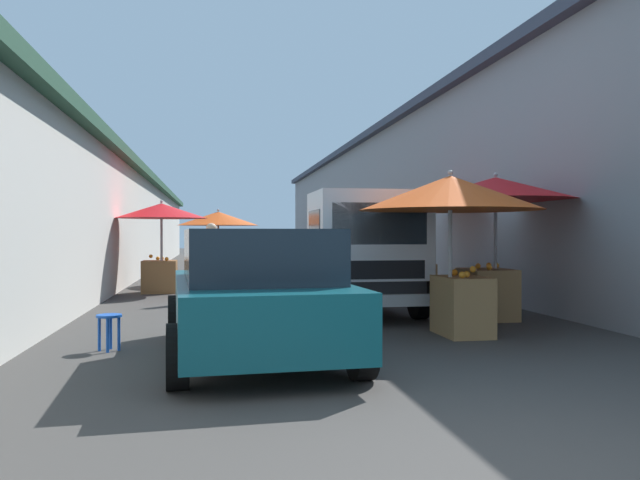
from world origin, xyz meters
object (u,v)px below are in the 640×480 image
fruit_stall_far_right (219,228)px  vendor_by_crates (341,250)px  parked_scooter (215,272)px  plastic_stool (109,324)px  fruit_stall_mid_lane (494,207)px  vendor_in_shade (211,256)px  fruit_stall_near_left (452,208)px  fruit_stall_far_left (425,212)px  delivery_truck (358,255)px  fruit_stall_near_right (161,226)px  hatchback_car (255,293)px

fruit_stall_far_right → vendor_by_crates: fruit_stall_far_right is taller
parked_scooter → plastic_stool: (-8.20, 1.29, -0.12)m
fruit_stall_mid_lane → vendor_in_shade: fruit_stall_mid_lane is taller
fruit_stall_far_right → vendor_in_shade: 4.85m
parked_scooter → fruit_stall_near_left: bearing=-158.1°
fruit_stall_far_left → plastic_stool: bearing=133.5°
vendor_by_crates → fruit_stall_far_left: bearing=-173.6°
fruit_stall_mid_lane → plastic_stool: (-1.99, 5.83, -1.52)m
fruit_stall_mid_lane → vendor_in_shade: size_ratio=1.63×
delivery_truck → fruit_stall_far_right: bearing=17.4°
plastic_stool → fruit_stall_mid_lane: bearing=-71.2°
fruit_stall_far_left → vendor_by_crates: (6.08, 0.68, -1.00)m
fruit_stall_near_left → vendor_in_shade: bearing=33.3°
fruit_stall_mid_lane → delivery_truck: size_ratio=0.54×
vendor_by_crates → plastic_stool: size_ratio=3.58×
fruit_stall_far_right → delivery_truck: (-7.31, -2.29, -0.52)m
fruit_stall_near_right → fruit_stall_near_left: fruit_stall_near_left is taller
fruit_stall_far_right → parked_scooter: 2.20m
fruit_stall_near_right → delivery_truck: size_ratio=0.45×
fruit_stall_mid_lane → fruit_stall_near_left: size_ratio=1.06×
fruit_stall_mid_lane → plastic_stool: size_ratio=6.08×
fruit_stall_mid_lane → vendor_by_crates: (9.69, 0.61, -0.95)m
parked_scooter → fruit_stall_near_right: bearing=120.3°
hatchback_car → fruit_stall_far_right: bearing=1.5°
fruit_stall_far_left → hatchback_car: bearing=146.4°
fruit_stall_near_right → plastic_stool: fruit_stall_near_right is taller
fruit_stall_mid_lane → fruit_stall_near_right: size_ratio=1.21×
fruit_stall_far_left → fruit_stall_near_left: (-5.26, 1.45, -0.14)m
fruit_stall_mid_lane → vendor_by_crates: size_ratio=1.70×
delivery_truck → plastic_stool: bearing=126.9°
fruit_stall_near_right → plastic_stool: 7.56m
fruit_stall_far_left → vendor_in_shade: 4.81m
vendor_in_shade → vendor_by_crates: bearing=-32.2°
hatchback_car → delivery_truck: size_ratio=0.81×
fruit_stall_near_left → plastic_stool: (-0.34, 4.45, -1.43)m
fruit_stall_near_right → fruit_stall_far_right: bearing=-27.8°
hatchback_car → plastic_stool: 1.89m
vendor_in_shade → fruit_stall_near_left: bearing=-146.7°
fruit_stall_far_left → fruit_stall_near_right: fruit_stall_far_left is taller
fruit_stall_far_left → vendor_in_shade: size_ratio=1.69×
fruit_stall_far_right → fruit_stall_near_right: bearing=152.2°
fruit_stall_far_left → parked_scooter: (2.60, 4.61, -1.44)m
vendor_in_shade → parked_scooter: 2.95m
fruit_stall_near_right → parked_scooter: bearing=-59.7°
fruit_stall_mid_lane → fruit_stall_near_left: (-1.64, 1.38, -0.09)m
fruit_stall_mid_lane → fruit_stall_far_left: size_ratio=0.96×
fruit_stall_far_right → hatchback_car: 10.86m
vendor_by_crates → vendor_in_shade: (-6.38, 4.02, 0.05)m
vendor_by_crates → hatchback_car: bearing=164.1°
delivery_truck → vendor_by_crates: 9.03m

